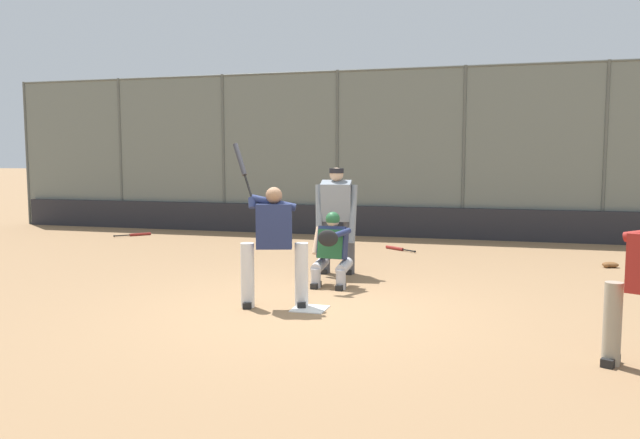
% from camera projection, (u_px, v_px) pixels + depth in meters
% --- Properties ---
extents(ground_plane, '(160.00, 160.00, 0.00)m').
position_uv_depth(ground_plane, '(310.00, 309.00, 7.95)').
color(ground_plane, '#93704C').
extents(home_plate_marker, '(0.43, 0.43, 0.01)m').
position_uv_depth(home_plate_marker, '(310.00, 309.00, 7.95)').
color(home_plate_marker, white).
rests_on(home_plate_marker, ground_plane).
extents(backstop_fence, '(21.49, 0.08, 4.05)m').
position_uv_depth(backstop_fence, '(399.00, 149.00, 15.01)').
color(backstop_fence, '#515651').
rests_on(backstop_fence, ground_plane).
extents(padding_wall, '(20.98, 0.18, 0.73)m').
position_uv_depth(padding_wall, '(397.00, 222.00, 15.09)').
color(padding_wall, '#28282D').
rests_on(padding_wall, ground_plane).
extents(bleachers_beyond, '(14.99, 3.05, 1.80)m').
position_uv_depth(bleachers_beyond, '(539.00, 206.00, 16.98)').
color(bleachers_beyond, slate).
rests_on(bleachers_beyond, ground_plane).
extents(batter_at_plate, '(1.10, 0.54, 2.12)m').
position_uv_depth(batter_at_plate, '(274.00, 242.00, 7.99)').
color(batter_at_plate, silver).
rests_on(batter_at_plate, ground_plane).
extents(catcher_behind_plate, '(0.59, 0.70, 1.12)m').
position_uv_depth(catcher_behind_plate, '(331.00, 248.00, 9.27)').
color(catcher_behind_plate, '#B7B7BC').
rests_on(catcher_behind_plate, ground_plane).
extents(umpire_home, '(0.71, 0.48, 1.76)m').
position_uv_depth(umpire_home, '(337.00, 217.00, 10.25)').
color(umpire_home, '#4C4C51').
rests_on(umpire_home, ground_plane).
extents(spare_bat_near_backstop, '(0.70, 0.55, 0.07)m').
position_uv_depth(spare_bat_near_backstop, '(397.00, 248.00, 12.98)').
color(spare_bat_near_backstop, black).
rests_on(spare_bat_near_backstop, ground_plane).
extents(spare_bat_by_padding, '(0.65, 0.70, 0.07)m').
position_uv_depth(spare_bat_by_padding, '(137.00, 234.00, 15.31)').
color(spare_bat_by_padding, black).
rests_on(spare_bat_by_padding, ground_plane).
extents(fielding_glove_on_dirt, '(0.27, 0.21, 0.10)m').
position_uv_depth(fielding_glove_on_dirt, '(610.00, 265.00, 10.93)').
color(fielding_glove_on_dirt, brown).
rests_on(fielding_glove_on_dirt, ground_plane).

